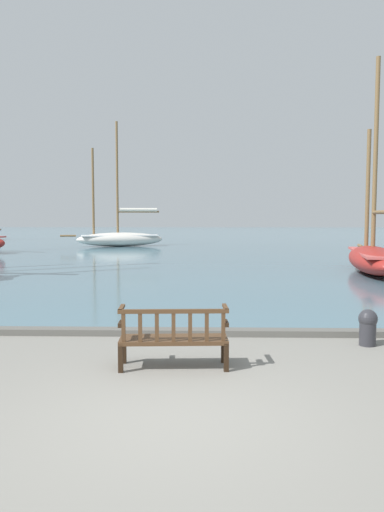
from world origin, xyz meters
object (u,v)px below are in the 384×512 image
sailboat_far_port (120,237)px  sailboat_outer_starboard (373,256)px  park_bench (174,337)px  mooring_bollard (368,326)px

sailboat_far_port → sailboat_outer_starboard: bearing=-51.8°
park_bench → mooring_bollard: bearing=22.5°
sailboat_outer_starboard → sailboat_far_port: (-12.35, 15.67, 0.05)m
park_bench → sailboat_far_port: 28.03m
sailboat_outer_starboard → mooring_bollard: bearing=-108.9°
park_bench → sailboat_far_port: bearing=101.3°
sailboat_far_port → mooring_bollard: 27.55m
park_bench → mooring_bollard: park_bench is taller
sailboat_outer_starboard → sailboat_far_port: size_ratio=0.94×
park_bench → mooring_bollard: size_ratio=2.56×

